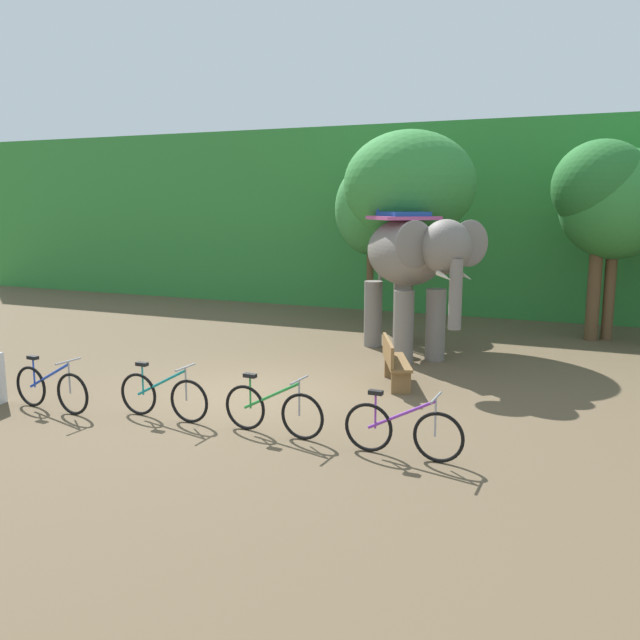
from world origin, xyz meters
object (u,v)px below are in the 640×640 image
at_px(elephant, 410,260).
at_px(bike_teal, 163,396).
at_px(bike_purple, 402,430).
at_px(bike_blue, 51,388).
at_px(tree_left, 601,189).
at_px(tree_center_right, 371,209).
at_px(bike_green, 273,410).
at_px(tree_far_left, 616,204).
at_px(tree_center_left, 410,186).
at_px(wooden_bench, 394,361).

relative_size(elephant, bike_teal, 2.23).
distance_m(elephant, bike_purple, 6.54).
bearing_deg(bike_blue, elephant, 55.26).
distance_m(tree_left, elephant, 5.48).
height_order(bike_teal, bike_purple, same).
relative_size(tree_center_right, tree_left, 0.93).
relative_size(bike_teal, bike_green, 1.00).
height_order(elephant, bike_purple, elephant).
relative_size(tree_left, bike_teal, 2.93).
height_order(tree_far_left, bike_teal, tree_far_left).
xyz_separation_m(tree_center_left, tree_left, (4.38, 1.77, -0.08)).
bearing_deg(bike_teal, bike_green, 0.90).
height_order(tree_left, bike_purple, tree_left).
bearing_deg(tree_center_right, bike_green, -79.01).
height_order(elephant, bike_teal, elephant).
xyz_separation_m(tree_far_left, bike_green, (-4.61, -9.75, -3.05)).
height_order(tree_center_left, wooden_bench, tree_center_left).
height_order(tree_center_right, tree_left, tree_left).
relative_size(bike_blue, wooden_bench, 1.11).
relative_size(tree_center_left, elephant, 1.37).
bearing_deg(bike_blue, bike_teal, 10.68).
xyz_separation_m(tree_center_left, elephant, (0.57, -1.82, -1.69)).
bearing_deg(bike_teal, tree_center_left, 76.74).
xyz_separation_m(tree_center_left, wooden_bench, (1.00, -4.37, -3.41)).
distance_m(bike_blue, bike_green, 4.01).
bearing_deg(tree_center_left, tree_far_left, 22.55).
height_order(tree_center_right, bike_purple, tree_center_right).
bearing_deg(bike_green, bike_teal, -179.10).
relative_size(tree_far_left, bike_teal, 2.83).
xyz_separation_m(tree_center_right, bike_blue, (-1.99, -10.69, -2.89)).
bearing_deg(elephant, bike_purple, -75.01).
relative_size(tree_far_left, bike_green, 2.83).
xyz_separation_m(tree_left, bike_teal, (-6.22, -9.58, -3.42)).
relative_size(tree_center_right, tree_center_left, 0.88).
bearing_deg(bike_green, bike_blue, -174.14).
bearing_deg(bike_purple, bike_blue, -177.16).
relative_size(elephant, bike_purple, 2.23).
bearing_deg(tree_far_left, bike_purple, -104.48).
bearing_deg(tree_far_left, tree_center_left, -157.45).
xyz_separation_m(tree_far_left, wooden_bench, (-3.75, -6.34, -2.96)).
relative_size(tree_center_right, elephant, 1.21).
bearing_deg(elephant, bike_green, -94.15).
distance_m(tree_left, bike_teal, 11.93).
xyz_separation_m(tree_left, bike_green, (-4.24, -9.55, -3.42)).
height_order(bike_teal, wooden_bench, bike_teal).
bearing_deg(bike_purple, wooden_bench, 108.81).
xyz_separation_m(tree_center_left, bike_green, (0.14, -7.78, -3.50)).
bearing_deg(wooden_bench, bike_purple, -71.19).
height_order(tree_center_left, bike_purple, tree_center_left).
bearing_deg(bike_teal, bike_purple, -1.10).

